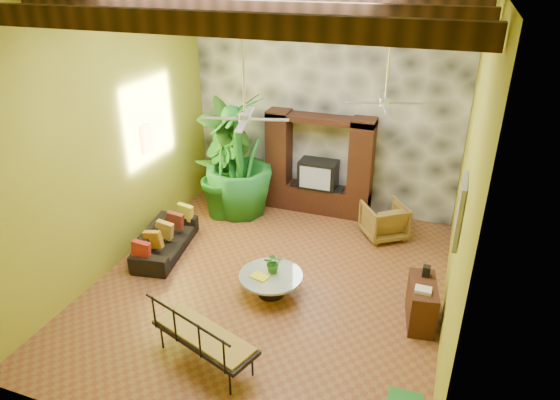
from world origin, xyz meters
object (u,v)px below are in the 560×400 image
at_px(ceiling_fan_back, 386,90).
at_px(tall_plant_b, 220,172).
at_px(sofa, 166,240).
at_px(wicker_armchair, 384,220).
at_px(tall_plant_c, 239,157).
at_px(side_console, 421,303).
at_px(ceiling_fan_front, 244,104).
at_px(iron_bench, 202,336).
at_px(coffee_table, 271,282).
at_px(tall_plant_a, 228,155).
at_px(entertainment_center, 318,172).

bearing_deg(ceiling_fan_back, tall_plant_b, 163.92).
bearing_deg(sofa, wicker_armchair, -71.72).
height_order(tall_plant_c, side_console, tall_plant_c).
height_order(ceiling_fan_front, wicker_armchair, ceiling_fan_front).
bearing_deg(wicker_armchair, iron_bench, 33.56).
bearing_deg(coffee_table, tall_plant_a, 126.18).
bearing_deg(sofa, tall_plant_a, -17.19).
bearing_deg(side_console, tall_plant_b, 143.79).
relative_size(tall_plant_a, side_console, 2.83).
height_order(tall_plant_a, tall_plant_c, tall_plant_c).
xyz_separation_m(wicker_armchair, tall_plant_a, (-3.66, 0.25, 0.90)).
xyz_separation_m(tall_plant_b, coffee_table, (2.16, -2.50, -0.76)).
bearing_deg(tall_plant_c, side_console, -30.69).
bearing_deg(wicker_armchair, ceiling_fan_front, 22.20).
distance_m(ceiling_fan_back, iron_bench, 4.77).
bearing_deg(tall_plant_c, tall_plant_b, -155.17).
relative_size(sofa, coffee_table, 1.68).
xyz_separation_m(tall_plant_c, coffee_table, (1.77, -2.68, -1.11)).
distance_m(entertainment_center, tall_plant_a, 2.09).
bearing_deg(tall_plant_b, ceiling_fan_back, -16.08).
bearing_deg(entertainment_center, tall_plant_b, -156.26).
bearing_deg(ceiling_fan_front, iron_bench, -89.61).
xyz_separation_m(entertainment_center, wicker_armchair, (1.64, -0.71, -0.59)).
relative_size(ceiling_fan_back, sofa, 1.00).
bearing_deg(side_console, ceiling_fan_back, 119.12).
xyz_separation_m(entertainment_center, coffee_table, (0.13, -3.39, -0.71)).
bearing_deg(entertainment_center, tall_plant_c, -156.53).
bearing_deg(tall_plant_c, sofa, -108.60).
distance_m(ceiling_fan_back, sofa, 5.10).
height_order(entertainment_center, tall_plant_c, tall_plant_c).
relative_size(ceiling_fan_front, tall_plant_c, 0.68).
bearing_deg(tall_plant_c, wicker_armchair, 0.01).
height_order(ceiling_fan_front, iron_bench, ceiling_fan_front).
height_order(wicker_armchair, tall_plant_c, tall_plant_c).
bearing_deg(wicker_armchair, tall_plant_c, -34.68).
xyz_separation_m(tall_plant_a, iron_bench, (1.83, -4.84, -0.75)).
xyz_separation_m(entertainment_center, ceiling_fan_front, (-0.20, -3.54, 2.44)).
relative_size(tall_plant_b, iron_bench, 1.15).
xyz_separation_m(tall_plant_b, side_console, (4.68, -2.36, -0.65)).
height_order(tall_plant_a, coffee_table, tall_plant_a).
xyz_separation_m(ceiling_fan_back, tall_plant_c, (-3.24, 1.23, -2.03)).
distance_m(entertainment_center, sofa, 3.70).
xyz_separation_m(ceiling_fan_back, tall_plant_a, (-3.61, 1.48, -2.12)).
height_order(sofa, side_console, side_console).
xyz_separation_m(wicker_armchair, iron_bench, (-1.83, -4.59, 0.15)).
height_order(ceiling_fan_back, wicker_armchair, ceiling_fan_back).
bearing_deg(wicker_armchair, sofa, -7.11).
distance_m(ceiling_fan_back, side_console, 3.48).
relative_size(ceiling_fan_back, tall_plant_b, 0.92).
distance_m(wicker_armchair, tall_plant_b, 3.73).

